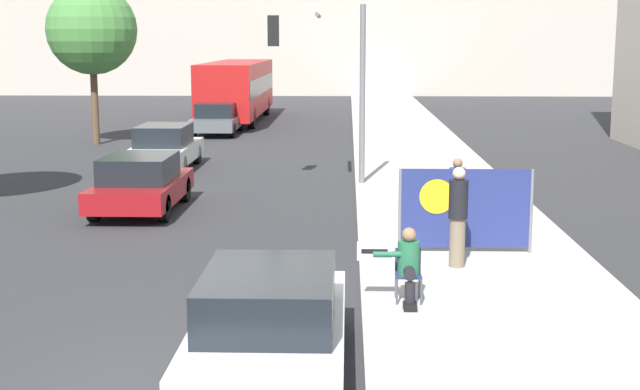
% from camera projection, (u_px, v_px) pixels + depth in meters
% --- Properties ---
extents(sidewalk_curb, '(4.35, 90.00, 0.14)m').
position_uv_depth(sidewalk_curb, '(432.00, 185.00, 25.26)').
color(sidewalk_curb, '#B7B2A8').
rests_on(sidewalk_curb, ground_plane).
extents(seated_protester, '(1.00, 0.77, 1.16)m').
position_uv_depth(seated_protester, '(407.00, 264.00, 13.66)').
color(seated_protester, '#474C56').
rests_on(seated_protester, sidewalk_curb).
extents(jogger_on_sidewalk, '(0.34, 0.34, 1.80)m').
position_uv_depth(jogger_on_sidewalk, '(458.00, 216.00, 15.78)').
color(jogger_on_sidewalk, '#756651').
rests_on(jogger_on_sidewalk, sidewalk_curb).
extents(pedestrian_behind, '(0.34, 0.34, 1.60)m').
position_uv_depth(pedestrian_behind, '(457.00, 196.00, 18.40)').
color(pedestrian_behind, black).
rests_on(pedestrian_behind, sidewalk_curb).
extents(protest_banner, '(2.54, 0.06, 1.61)m').
position_uv_depth(protest_banner, '(465.00, 208.00, 16.85)').
color(protest_banner, slate).
rests_on(protest_banner, sidewalk_curb).
extents(traffic_light_pole, '(2.70, 2.47, 4.96)m').
position_uv_depth(traffic_light_pole, '(326.00, 63.00, 24.66)').
color(traffic_light_pole, slate).
rests_on(traffic_light_pole, sidewalk_curb).
extents(parked_car_curbside, '(1.83, 4.39, 1.39)m').
position_uv_depth(parked_car_curbside, '(270.00, 324.00, 10.96)').
color(parked_car_curbside, silver).
rests_on(parked_car_curbside, ground_plane).
extents(car_on_road_nearest, '(1.85, 4.21, 1.39)m').
position_uv_depth(car_on_road_nearest, '(141.00, 183.00, 21.66)').
color(car_on_road_nearest, maroon).
rests_on(car_on_road_nearest, ground_plane).
extents(car_on_road_midblock, '(1.78, 4.39, 1.46)m').
position_uv_depth(car_on_road_midblock, '(165.00, 147.00, 28.59)').
color(car_on_road_midblock, white).
rests_on(car_on_road_midblock, ground_plane).
extents(car_on_road_distant, '(1.88, 4.79, 1.41)m').
position_uv_depth(car_on_road_distant, '(218.00, 118.00, 39.41)').
color(car_on_road_distant, '#565B60').
rests_on(car_on_road_distant, ground_plane).
extents(city_bus_on_road, '(2.58, 12.21, 3.02)m').
position_uv_depth(city_bus_on_road, '(237.00, 87.00, 45.27)').
color(city_bus_on_road, red).
rests_on(city_bus_on_road, ground_plane).
extents(street_tree_midblock, '(3.53, 3.53, 6.29)m').
position_uv_depth(street_tree_midblock, '(92.00, 30.00, 34.88)').
color(street_tree_midblock, brown).
rests_on(street_tree_midblock, ground_plane).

